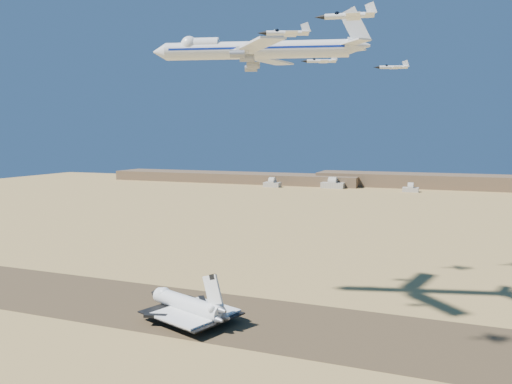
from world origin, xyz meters
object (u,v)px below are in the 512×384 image
(shuttle, at_px, (187,306))
(chase_jet_d, at_px, (393,67))
(chase_jet_c, at_px, (321,61))
(chase_jet_a, at_px, (286,33))
(carrier_747, at_px, (249,50))
(crew_b, at_px, (190,329))
(crew_a, at_px, (201,330))
(crew_c, at_px, (195,332))
(chase_jet_b, at_px, (348,16))

(shuttle, bearing_deg, chase_jet_d, 73.06)
(shuttle, bearing_deg, chase_jet_c, 83.20)
(chase_jet_a, bearing_deg, carrier_747, 101.88)
(shuttle, bearing_deg, crew_b, -37.44)
(crew_b, distance_m, chase_jet_c, 129.74)
(crew_a, height_order, chase_jet_c, chase_jet_c)
(crew_a, distance_m, crew_b, 4.33)
(carrier_747, relative_size, crew_c, 44.57)
(crew_b, height_order, crew_c, crew_c)
(chase_jet_b, bearing_deg, shuttle, 137.81)
(carrier_747, distance_m, crew_a, 103.87)
(chase_jet_c, xyz_separation_m, chase_jet_d, (29.87, 18.19, -1.87))
(shuttle, distance_m, crew_c, 15.06)
(chase_jet_c, relative_size, chase_jet_d, 1.01)
(carrier_747, xyz_separation_m, chase_jet_b, (48.83, -62.40, -5.16))
(chase_jet_c, bearing_deg, chase_jet_b, -92.32)
(carrier_747, bearing_deg, chase_jet_b, -66.27)
(chase_jet_a, xyz_separation_m, chase_jet_d, (16.93, 110.23, 4.00))
(crew_c, xyz_separation_m, chase_jet_b, (57.19, -32.38, 94.51))
(chase_jet_b, bearing_deg, chase_jet_a, 129.28)
(crew_a, height_order, chase_jet_d, chase_jet_d)
(crew_b, xyz_separation_m, chase_jet_a, (40.08, -15.94, 95.64))
(carrier_747, relative_size, chase_jet_a, 5.79)
(carrier_747, relative_size, crew_a, 50.95)
(crew_a, relative_size, chase_jet_b, 0.12)
(crew_b, relative_size, chase_jet_b, 0.12)
(carrier_747, bearing_deg, crew_a, -118.73)
(chase_jet_d, bearing_deg, chase_jet_c, -167.03)
(crew_c, height_order, chase_jet_b, chase_jet_b)
(chase_jet_b, bearing_deg, chase_jet_d, 82.45)
(carrier_747, height_order, crew_c, carrier_747)
(shuttle, xyz_separation_m, carrier_747, (17.57, 19.00, 95.14))
(crew_a, xyz_separation_m, crew_b, (-4.30, -0.51, 0.03))
(crew_c, bearing_deg, shuttle, -0.52)
(shuttle, bearing_deg, carrier_747, 66.92)
(carrier_747, height_order, chase_jet_d, carrier_747)
(shuttle, distance_m, crew_a, 14.47)
(crew_b, height_order, chase_jet_a, chase_jet_a)
(shuttle, relative_size, crew_b, 25.28)
(shuttle, xyz_separation_m, crew_a, (10.40, -8.93, -4.65))
(carrier_747, distance_m, chase_jet_d, 80.07)
(carrier_747, bearing_deg, crew_b, -126.30)
(carrier_747, relative_size, chase_jet_b, 5.93)
(shuttle, bearing_deg, chase_jet_b, -13.47)
(carrier_747, bearing_deg, chase_jet_a, -71.51)
(crew_c, relative_size, chase_jet_b, 0.13)
(crew_b, relative_size, chase_jet_d, 0.10)
(crew_b, height_order, chase_jet_c, chase_jet_c)
(crew_c, bearing_deg, carrier_747, -55.99)
(crew_a, height_order, chase_jet_b, chase_jet_b)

